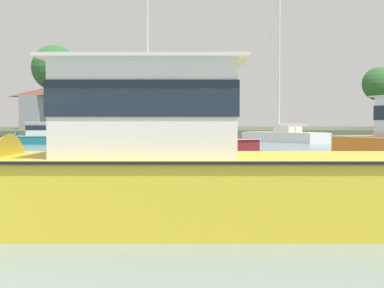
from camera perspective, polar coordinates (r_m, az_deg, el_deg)
far_shore_bank at (r=89.82m, az=-7.43°, el=1.24°), size 169.59×53.79×1.04m
cruiser_maroon at (r=38.40m, az=0.83°, el=0.27°), size 5.98×9.28×4.77m
sailboat_white at (r=57.75m, az=9.04°, el=0.51°), size 7.15×9.93×15.68m
cruiser_yellow at (r=11.01m, az=-6.63°, el=-4.43°), size 10.37×4.16×5.73m
cruiser_teal at (r=52.87m, az=-15.24°, el=0.46°), size 6.91×2.54×3.81m
shore_tree_center_right at (r=91.89m, az=-1.29°, el=5.09°), size 3.35×3.35×7.76m
shore_tree_center at (r=86.30m, az=17.84°, el=5.60°), size 4.71×4.71×8.63m
shore_tree_far_left at (r=89.62m, az=-13.35°, el=7.25°), size 6.77×6.77×12.39m
cottage_eastern at (r=83.48m, az=-12.62°, el=3.72°), size 10.73×10.75×6.27m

